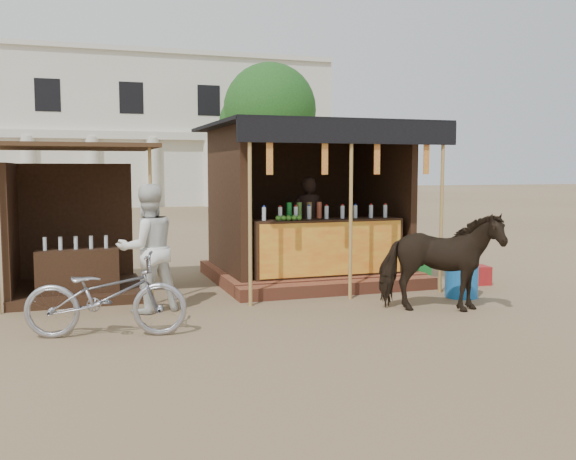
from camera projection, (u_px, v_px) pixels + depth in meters
The scene contains 11 objects.
ground at pixel (328, 327), 8.17m from camera, with size 120.00×120.00×0.00m, color #846B4C.
main_stall at pixel (309, 224), 11.55m from camera, with size 3.60×3.61×2.78m.
secondary_stall at pixel (65, 242), 10.12m from camera, with size 2.40×2.40×2.38m.
cow at pixel (440, 262), 8.99m from camera, with size 0.76×1.67×1.41m, color black.
motorbike at pixel (106, 295), 7.67m from camera, with size 0.66×1.91×1.00m, color #97969E.
bystander at pixel (148, 248), 8.96m from camera, with size 0.88×0.68×1.80m, color white.
blue_barrel at pixel (462, 277), 10.05m from camera, with size 0.51×0.51×0.65m, color #1864B4.
red_crate at pixel (477, 275), 11.19m from camera, with size 0.39×0.38×0.32m, color maroon.
cooler at pixel (411, 269), 11.44m from camera, with size 0.71×0.55×0.46m.
background_building at pixel (89, 133), 35.38m from camera, with size 26.00×7.45×8.18m.
tree at pixel (265, 113), 30.45m from camera, with size 4.50×4.40×7.00m.
Camera 1 is at (-3.05, -7.42, 2.02)m, focal length 40.00 mm.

